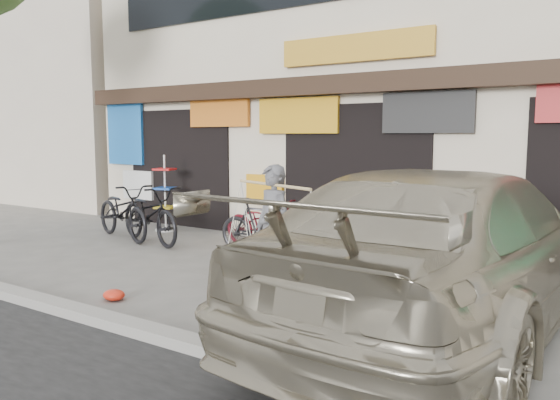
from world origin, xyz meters
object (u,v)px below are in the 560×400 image
Objects in this scene: bike_0 at (123,211)px; bike_3 at (150,214)px; suv at (448,249)px; street_vendor at (273,232)px; bike_1 at (260,226)px; display_rack at (165,200)px; bike_2 at (265,224)px.

bike_0 and bike_3 have the same top height.
suv reaches higher than bike_3.
street_vendor is 0.92× the size of bike_0.
bike_3 reaches higher than bike_1.
bike_1 is at bearing -14.67° from display_rack.
display_rack is at bearing 14.77° from bike_0.
bike_2 is at bearing -58.05° from bike_0.
suv is 7.58m from display_rack.
display_rack is (-7.05, 2.76, -0.20)m from suv.
street_vendor reaches higher than display_rack.
display_rack is at bearing 172.24° from street_vendor.
suv is (7.10, -1.60, 0.31)m from bike_0.
bike_1 is at bearing -67.09° from bike_0.
suv is at bearing -21.41° from display_rack.
bike_3 is (-2.20, -0.80, 0.10)m from bike_2.
bike_0 is (-4.67, 1.42, -0.23)m from street_vendor.
display_rack is (-4.62, 2.59, -0.12)m from street_vendor.
bike_2 is 1.05× the size of display_rack.
bike_0 is 1.30× the size of bike_1.
bike_2 is 4.78m from suv.
bike_0 is 0.78m from bike_3.
bike_0 is at bearing -92.15° from display_rack.
bike_0 is at bearing 106.91° from bike_3.
street_vendor is at bearing -141.47° from bike_2.
suv is 3.67× the size of display_rack.
display_rack reaches higher than bike_0.
suv is (3.89, -1.94, 0.38)m from bike_1.
street_vendor is 2.31m from bike_1.
bike_0 is 7.28m from suv.
suv reaches higher than street_vendor.
bike_3 is at bearing 111.40° from bike_2.
bike_3 reaches higher than bike_2.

